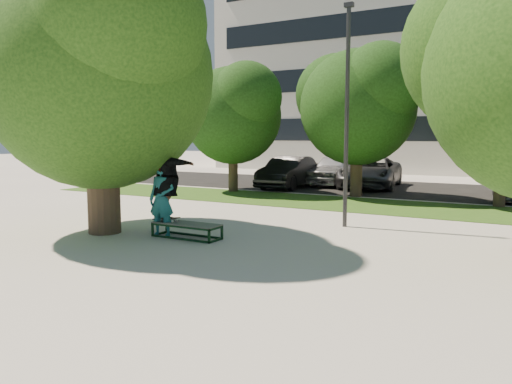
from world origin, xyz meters
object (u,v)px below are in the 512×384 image
Objects in this scene: car_silver_a at (336,169)px; grind_box at (187,230)px; tree_left at (99,62)px; bystander at (162,199)px; lamppost at (347,114)px; car_grey at (370,172)px; car_dark at (288,172)px.

grind_box is at bearing -81.88° from car_silver_a.
tree_left is 4.88m from grind_box.
car_silver_a is at bearing 85.20° from bystander.
tree_left is 1.16× the size of lamppost.
lamppost is 1.09× the size of car_grey.
car_grey is (-2.55, 10.86, -2.37)m from lamppost.
car_grey is at bearing 28.04° from car_dark.
bystander is at bearing 9.71° from tree_left.
tree_left is at bearing -143.58° from lamppost.
car_dark is at bearing -118.27° from car_silver_a.
tree_left is 3.95× the size of grind_box.
tree_left is at bearing -91.00° from car_silver_a.
car_grey is at bearing 77.58° from bystander.
lamppost reaches higher than grind_box.
car_dark is at bearing 124.55° from lamppost.
lamppost is at bearing -66.28° from car_silver_a.
grind_box is 1.02m from bystander.
lamppost is at bearing 36.96° from bystander.
car_dark is at bearing 93.21° from tree_left.
lamppost is 5.53m from bystander.
car_grey is at bearing 103.19° from lamppost.
car_grey is (1.02, 14.47, -0.17)m from bystander.
car_silver_a is 2.98m from car_dark.
tree_left is at bearing -178.66° from bystander.
car_silver_a is at bearing 55.93° from car_dark.
car_grey is (2.75, 14.77, -3.64)m from tree_left.
car_silver_a reaches higher than grind_box.
lamppost reaches higher than car_dark.
tree_left is 15.63m from car_silver_a.
car_dark is 4.07m from car_grey.
tree_left is 1.52× the size of car_dark.
bystander is 12.56m from car_dark.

